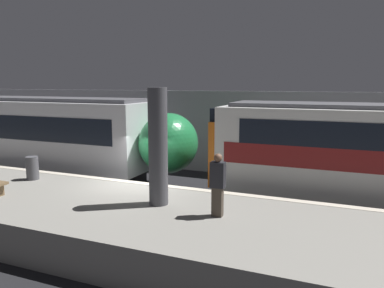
% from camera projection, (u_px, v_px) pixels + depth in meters
% --- Properties ---
extents(ground_plane, '(120.00, 120.00, 0.00)m').
position_uv_depth(ground_plane, '(140.00, 210.00, 13.56)').
color(ground_plane, black).
extents(platform, '(40.00, 4.84, 1.08)m').
position_uv_depth(platform, '(99.00, 218.00, 11.27)').
color(platform, gray).
rests_on(platform, ground).
extents(station_rear_barrier, '(50.00, 0.15, 4.17)m').
position_uv_depth(station_rear_barrier, '(204.00, 132.00, 19.27)').
color(station_rear_barrier, '#939399').
rests_on(station_rear_barrier, ground).
extents(support_pillar_near, '(0.55, 0.55, 3.38)m').
position_uv_depth(support_pillar_near, '(158.00, 147.00, 10.66)').
color(support_pillar_near, '#47474C').
rests_on(support_pillar_near, platform).
extents(train_modern, '(18.84, 3.00, 3.89)m').
position_uv_depth(train_modern, '(15.00, 134.00, 18.81)').
color(train_modern, black).
rests_on(train_modern, ground).
extents(person_waiting, '(0.38, 0.24, 1.69)m').
position_uv_depth(person_waiting, '(218.00, 183.00, 9.79)').
color(person_waiting, '#473D33').
rests_on(person_waiting, platform).
extents(trash_bin, '(0.44, 0.44, 0.85)m').
position_uv_depth(trash_bin, '(32.00, 168.00, 13.65)').
color(trash_bin, '#4C4C51').
rests_on(trash_bin, platform).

